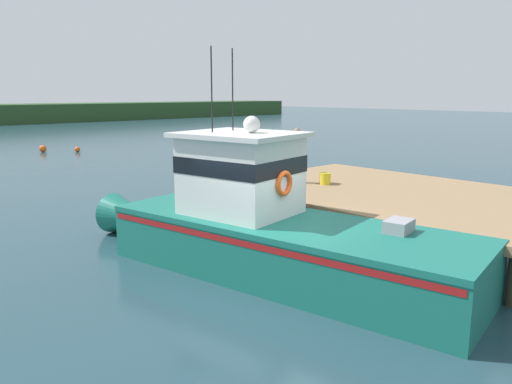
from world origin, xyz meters
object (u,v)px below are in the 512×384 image
deckhand_by_the_boat (297,154)px  moored_boat_outer_mooring (261,143)px  mooring_buoy_spare_mooring (77,149)px  mooring_buoy_inshore (184,147)px  bait_bucket (325,179)px  main_fishing_boat (264,226)px  mooring_buoy_outer (43,149)px

deckhand_by_the_boat → moored_boat_outer_mooring: (12.79, 14.96, -1.62)m
mooring_buoy_spare_mooring → mooring_buoy_inshore: bearing=-30.0°
bait_bucket → moored_boat_outer_mooring: 20.04m
moored_boat_outer_mooring → deckhand_by_the_boat: bearing=-130.5°
main_fishing_boat → mooring_buoy_inshore: (12.47, 20.96, -0.82)m
deckhand_by_the_boat → mooring_buoy_outer: (1.10, 23.59, -1.83)m
deckhand_by_the_boat → main_fishing_boat: bearing=-146.5°
main_fishing_boat → deckhand_by_the_boat: (3.64, 2.41, 1.05)m
deckhand_by_the_boat → moored_boat_outer_mooring: 19.75m
bait_bucket → mooring_buoy_inshore: bearing=66.5°
mooring_buoy_inshore → mooring_buoy_spare_mooring: (-6.06, 3.51, -0.01)m
mooring_buoy_outer → main_fishing_boat: bearing=-100.3°
moored_boat_outer_mooring → mooring_buoy_inshore: bearing=137.8°
bait_bucket → deckhand_by_the_boat: deckhand_by_the_boat is taller
moored_boat_outer_mooring → mooring_buoy_inshore: (-3.96, 3.59, -0.25)m
deckhand_by_the_boat → mooring_buoy_spare_mooring: bearing=82.9°
main_fishing_boat → moored_boat_outer_mooring: size_ratio=1.94×
deckhand_by_the_boat → mooring_buoy_inshore: (8.83, 18.55, -1.87)m
mooring_buoy_outer → mooring_buoy_spare_mooring: bearing=-42.5°
mooring_buoy_spare_mooring → mooring_buoy_outer: bearing=137.5°
bait_bucket → moored_boat_outer_mooring: bait_bucket is taller
mooring_buoy_spare_mooring → deckhand_by_the_boat: bearing=-97.1°
main_fishing_boat → mooring_buoy_spare_mooring: size_ratio=27.25×
bait_bucket → mooring_buoy_spare_mooring: bait_bucket is taller
mooring_buoy_outer → mooring_buoy_inshore: bearing=-33.1°
deckhand_by_the_boat → bait_bucket: bearing=-62.3°
main_fishing_boat → mooring_buoy_inshore: main_fishing_boat is taller
mooring_buoy_inshore → mooring_buoy_outer: bearing=146.9°
main_fishing_boat → mooring_buoy_outer: 26.44m
bait_bucket → deckhand_by_the_boat: size_ratio=0.21×
deckhand_by_the_boat → mooring_buoy_outer: size_ratio=3.53×
bait_bucket → mooring_buoy_outer: bait_bucket is taller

